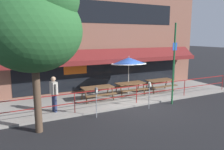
% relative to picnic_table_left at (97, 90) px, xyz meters
% --- Properties ---
extents(ground_plane, '(120.00, 120.00, 0.00)m').
position_rel_picnic_table_left_xyz_m(ground_plane, '(1.68, -1.76, -0.71)').
color(ground_plane, black).
extents(patio_deck, '(15.00, 4.00, 0.10)m').
position_rel_picnic_table_left_xyz_m(patio_deck, '(1.68, 0.24, -0.66)').
color(patio_deck, gray).
rests_on(patio_deck, ground).
extents(restaurant_building, '(15.00, 1.60, 7.44)m').
position_rel_picnic_table_left_xyz_m(restaurant_building, '(1.68, 2.47, 2.99)').
color(restaurant_building, brown).
rests_on(restaurant_building, ground).
extents(patio_railing, '(13.84, 0.04, 0.97)m').
position_rel_picnic_table_left_xyz_m(patio_railing, '(1.68, -1.46, 0.09)').
color(patio_railing, maroon).
rests_on(patio_railing, patio_deck).
extents(picnic_table_left, '(1.80, 1.42, 0.76)m').
position_rel_picnic_table_left_xyz_m(picnic_table_left, '(0.00, 0.00, 0.00)').
color(picnic_table_left, brown).
rests_on(picnic_table_left, patio_deck).
extents(picnic_table_centre, '(1.80, 1.42, 0.76)m').
position_rel_picnic_table_left_xyz_m(picnic_table_centre, '(2.23, 0.12, 0.00)').
color(picnic_table_centre, brown).
rests_on(picnic_table_centre, patio_deck).
extents(picnic_table_right, '(1.80, 1.42, 0.76)m').
position_rel_picnic_table_left_xyz_m(picnic_table_right, '(4.47, 0.06, 0.00)').
color(picnic_table_right, brown).
rests_on(picnic_table_right, patio_deck).
extents(patio_umbrella_centre, '(2.14, 2.14, 2.38)m').
position_rel_picnic_table_left_xyz_m(patio_umbrella_centre, '(2.23, 0.35, 1.47)').
color(patio_umbrella_centre, '#B7B2A8').
rests_on(patio_umbrella_centre, patio_deck).
extents(pedestrian_walking, '(0.33, 0.61, 1.71)m').
position_rel_picnic_table_left_xyz_m(pedestrian_walking, '(-2.59, -0.87, 0.35)').
color(pedestrian_walking, navy).
rests_on(pedestrian_walking, patio_deck).
extents(parking_meter_near, '(0.15, 0.16, 1.42)m').
position_rel_picnic_table_left_xyz_m(parking_meter_near, '(-1.00, -2.26, 0.44)').
color(parking_meter_near, gray).
rests_on(parking_meter_near, ground).
extents(parking_meter_far, '(0.15, 0.16, 1.42)m').
position_rel_picnic_table_left_xyz_m(parking_meter_far, '(1.88, -2.31, 0.44)').
color(parking_meter_far, gray).
rests_on(parking_meter_far, ground).
extents(street_sign_pole, '(0.28, 0.09, 4.36)m').
position_rel_picnic_table_left_xyz_m(street_sign_pole, '(3.50, -2.21, 1.53)').
color(street_sign_pole, '#1E6033').
rests_on(street_sign_pole, ground).
extents(street_tree_curbside, '(3.58, 3.22, 5.93)m').
position_rel_picnic_table_left_xyz_m(street_tree_curbside, '(-3.48, -2.73, 3.36)').
color(street_tree_curbside, brown).
rests_on(street_tree_curbside, ground).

